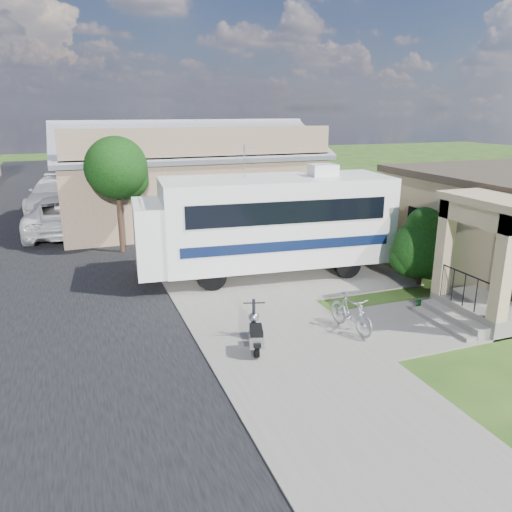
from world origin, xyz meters
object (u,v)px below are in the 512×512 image
object	(u,v)px
motorhome	(267,221)
garden_hose	(422,305)
shrub	(423,246)
scooter	(255,333)
pickup_truck	(63,214)
bicycle	(351,315)
van	(55,193)

from	to	relation	value
motorhome	garden_hose	world-z (taller)	motorhome
shrub	scooter	world-z (taller)	shrub
shrub	pickup_truck	xyz separation A→B (m)	(-10.89, 11.74, -0.45)
scooter	garden_hose	size ratio (longest dim) A/B	4.17
bicycle	garden_hose	xyz separation A→B (m)	(2.82, 0.70, -0.40)
motorhome	scooter	distance (m)	5.97
scooter	van	xyz separation A→B (m)	(-4.60, 20.49, 0.44)
motorhome	pickup_truck	size ratio (longest dim) A/B	1.40
van	scooter	bearing A→B (deg)	-67.58
van	motorhome	bearing A→B (deg)	-55.57
scooter	van	bearing A→B (deg)	119.46
shrub	van	distance (m)	21.24
pickup_truck	van	xyz separation A→B (m)	(-0.39, 6.26, 0.02)
shrub	van	size ratio (longest dim) A/B	0.42
pickup_truck	garden_hose	distance (m)	16.58
bicycle	pickup_truck	xyz separation A→B (m)	(-6.86, 14.14, 0.39)
pickup_truck	garden_hose	world-z (taller)	pickup_truck
shrub	scooter	distance (m)	7.18
motorhome	pickup_truck	world-z (taller)	motorhome
scooter	van	distance (m)	21.01
scooter	van	world-z (taller)	van
motorhome	pickup_truck	bearing A→B (deg)	131.82
motorhome	scooter	world-z (taller)	motorhome
motorhome	bicycle	xyz separation A→B (m)	(0.26, -5.19, -1.40)
shrub	scooter	bearing A→B (deg)	-159.50
shrub	bicycle	xyz separation A→B (m)	(-4.03, -2.40, -0.84)
bicycle	van	xyz separation A→B (m)	(-7.24, 20.40, 0.40)
garden_hose	shrub	bearing A→B (deg)	54.42
shrub	bicycle	bearing A→B (deg)	-149.24
shrub	pickup_truck	size ratio (longest dim) A/B	0.41
motorhome	scooter	bearing A→B (deg)	-108.86
scooter	pickup_truck	size ratio (longest dim) A/B	0.24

